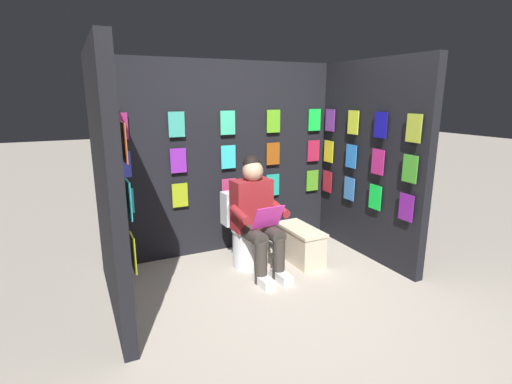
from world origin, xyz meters
TOP-DOWN VIEW (x-y plane):
  - ground_plane at (0.00, 0.00)m, footprint 30.00×30.00m
  - display_wall_back at (0.00, -1.66)m, footprint 2.71×0.14m
  - display_wall_left at (-1.36, -0.80)m, footprint 0.14×1.61m
  - display_wall_right at (1.36, -0.80)m, footprint 0.14×1.61m
  - toilet at (-0.03, -1.14)m, footprint 0.41×0.56m
  - person_reading at (-0.04, -0.91)m, footprint 0.54×0.70m
  - comic_longbox_near at (-0.57, -0.94)m, footprint 0.30×0.64m

SIDE VIEW (x-z plane):
  - ground_plane at x=0.00m, z-range 0.00..0.00m
  - comic_longbox_near at x=-0.57m, z-range 0.00..0.38m
  - toilet at x=-0.03m, z-range -0.06..0.71m
  - person_reading at x=-0.04m, z-range 0.00..1.20m
  - display_wall_back at x=0.00m, z-range 0.00..2.15m
  - display_wall_left at x=-1.36m, z-range 0.00..2.15m
  - display_wall_right at x=1.36m, z-range 0.00..2.15m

